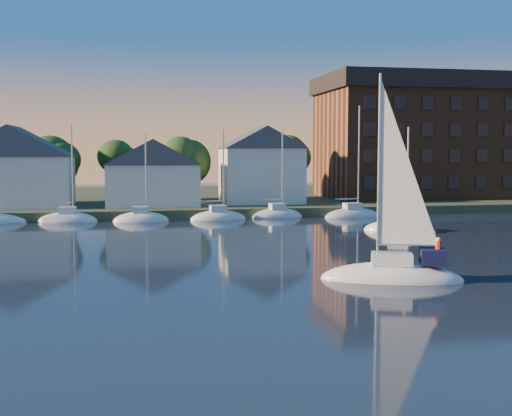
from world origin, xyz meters
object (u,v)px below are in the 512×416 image
object	(u,v)px
drifting_sailboat_right	(399,231)
clubhouse_west	(15,166)
condo_block	(428,136)
hero_sailboat	(394,271)
clubhouse_centre	(152,172)
clubhouse_east	(261,164)

from	to	relation	value
drifting_sailboat_right	clubhouse_west	bearing A→B (deg)	-177.47
condo_block	hero_sailboat	bearing A→B (deg)	-117.80
clubhouse_centre	clubhouse_east	bearing A→B (deg)	8.13
hero_sailboat	condo_block	bearing A→B (deg)	-98.54
clubhouse_east	hero_sailboat	world-z (taller)	hero_sailboat
condo_block	hero_sailboat	size ratio (longest dim) A/B	2.34
clubhouse_east	drifting_sailboat_right	bearing A→B (deg)	-70.93
condo_block	clubhouse_east	bearing A→B (deg)	-167.11
clubhouse_west	drifting_sailboat_right	world-z (taller)	clubhouse_west
condo_block	drifting_sailboat_right	xyz separation A→B (m)	(-17.57, -30.35, -9.70)
clubhouse_centre	hero_sailboat	bearing A→B (deg)	-74.00
clubhouse_west	clubhouse_east	world-z (taller)	clubhouse_east
clubhouse_west	clubhouse_east	distance (m)	30.02
clubhouse_centre	hero_sailboat	world-z (taller)	hero_sailboat
clubhouse_west	drifting_sailboat_right	bearing A→B (deg)	-31.33
clubhouse_centre	clubhouse_east	xyz separation A→B (m)	(14.00, 2.00, 0.87)
clubhouse_west	clubhouse_east	xyz separation A→B (m)	(30.00, 1.00, 0.07)
clubhouse_west	clubhouse_centre	world-z (taller)	clubhouse_west
hero_sailboat	drifting_sailboat_right	size ratio (longest dim) A/B	1.20
drifting_sailboat_right	condo_block	bearing A→B (deg)	93.80
clubhouse_east	drifting_sailboat_right	world-z (taller)	clubhouse_east
clubhouse_centre	hero_sailboat	xyz separation A→B (m)	(12.61, -43.99, -4.57)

